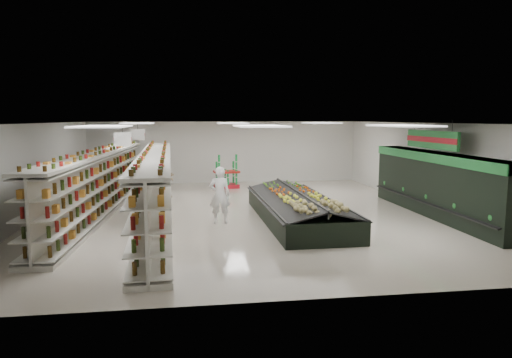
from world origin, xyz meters
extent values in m
plane|color=beige|center=(0.00, 0.00, 0.00)|extent=(16.00, 16.00, 0.00)
cube|color=white|center=(0.00, 0.00, 3.20)|extent=(14.00, 16.00, 0.02)
cube|color=silver|center=(0.00, 8.00, 1.60)|extent=(14.00, 0.02, 3.20)
cube|color=silver|center=(0.00, -8.00, 1.60)|extent=(14.00, 0.02, 3.20)
cube|color=silver|center=(-7.00, 0.00, 1.60)|extent=(0.02, 16.00, 3.20)
cube|color=silver|center=(7.00, 0.00, 1.60)|extent=(0.02, 16.00, 3.20)
cube|color=black|center=(6.55, -1.50, 1.10)|extent=(0.80, 8.00, 2.20)
cube|color=#207B34|center=(6.53, -1.50, 2.05)|extent=(0.85, 8.00, 0.30)
cube|color=black|center=(6.30, -1.50, 0.55)|extent=(0.55, 7.80, 0.15)
cube|color=silver|center=(6.40, -1.50, 1.35)|extent=(0.45, 7.70, 0.03)
cube|color=silver|center=(6.40, -1.50, 1.65)|extent=(0.45, 7.70, 0.03)
cube|color=white|center=(-3.80, -2.00, 2.75)|extent=(0.50, 0.06, 0.40)
cube|color=#AB131F|center=(-3.80, -2.00, 2.75)|extent=(0.52, 0.02, 0.12)
cylinder|color=black|center=(-3.80, -2.00, 3.05)|extent=(0.01, 0.01, 0.50)
cube|color=white|center=(-3.80, 2.00, 2.75)|extent=(0.50, 0.06, 0.40)
cube|color=#AB131F|center=(-3.80, 2.00, 2.75)|extent=(0.52, 0.02, 0.12)
cylinder|color=black|center=(-3.80, 2.00, 3.05)|extent=(0.01, 0.01, 0.50)
cube|color=#207B34|center=(6.25, -1.50, 2.65)|extent=(0.10, 3.20, 0.60)
cube|color=#AB131F|center=(6.19, -1.50, 2.65)|extent=(0.03, 3.20, 0.18)
cylinder|color=black|center=(6.25, -2.70, 3.05)|extent=(0.01, 0.01, 0.50)
cylinder|color=black|center=(6.25, -0.30, 3.05)|extent=(0.01, 0.01, 0.50)
cube|color=silver|center=(-5.03, 0.62, 0.06)|extent=(1.55, 12.63, 0.13)
cube|color=silver|center=(-5.03, 0.62, 1.05)|extent=(0.67, 12.59, 2.10)
cube|color=silver|center=(-5.03, 0.62, 2.14)|extent=(1.55, 12.63, 0.08)
cube|color=silver|center=(-5.28, 0.63, 0.19)|extent=(1.06, 12.50, 0.03)
cube|color=silver|center=(-5.28, 0.63, 0.65)|extent=(1.06, 12.50, 0.03)
cube|color=silver|center=(-5.28, 0.63, 1.11)|extent=(1.06, 12.50, 0.03)
cube|color=silver|center=(-5.28, 0.63, 1.57)|extent=(1.06, 12.50, 0.03)
cube|color=silver|center=(-5.28, 0.63, 2.03)|extent=(1.06, 12.50, 0.03)
cube|color=silver|center=(-4.79, 0.61, 0.19)|extent=(1.06, 12.50, 0.03)
cube|color=silver|center=(-4.79, 0.61, 0.65)|extent=(1.06, 12.50, 0.03)
cube|color=silver|center=(-4.79, 0.61, 1.11)|extent=(1.06, 12.50, 0.03)
cube|color=silver|center=(-4.79, 0.61, 1.57)|extent=(1.06, 12.50, 0.03)
cube|color=silver|center=(-4.79, 0.61, 2.03)|extent=(1.06, 12.50, 0.03)
cube|color=silver|center=(-2.97, -0.75, 0.06)|extent=(1.52, 12.93, 0.13)
cube|color=silver|center=(-2.97, -0.75, 1.07)|extent=(0.62, 12.89, 2.15)
cube|color=silver|center=(-2.97, -0.75, 2.19)|extent=(1.52, 12.93, 0.09)
cube|color=silver|center=(-3.21, -0.76, 0.19)|extent=(1.02, 12.80, 0.03)
cube|color=silver|center=(-3.21, -0.76, 0.66)|extent=(1.02, 12.80, 0.03)
cube|color=silver|center=(-3.21, -0.76, 1.13)|extent=(1.02, 12.80, 0.03)
cube|color=silver|center=(-3.21, -0.76, 1.60)|extent=(1.02, 12.80, 0.03)
cube|color=silver|center=(-3.21, -0.76, 2.07)|extent=(1.02, 12.80, 0.03)
cube|color=silver|center=(-2.72, -0.74, 0.19)|extent=(1.02, 12.80, 0.03)
cube|color=silver|center=(-2.72, -0.74, 0.66)|extent=(1.02, 12.80, 0.03)
cube|color=silver|center=(-2.72, -0.74, 1.13)|extent=(1.02, 12.80, 0.03)
cube|color=silver|center=(-2.72, -0.74, 1.60)|extent=(1.02, 12.80, 0.03)
cube|color=silver|center=(-2.72, -0.74, 2.07)|extent=(1.02, 12.80, 0.03)
cube|color=black|center=(1.64, -1.46, 0.33)|extent=(2.38, 6.71, 0.67)
cube|color=#262626|center=(0.54, -1.48, 0.69)|extent=(0.15, 6.67, 0.06)
cube|color=#262626|center=(2.75, -1.45, 0.69)|extent=(0.15, 6.67, 0.06)
cube|color=black|center=(1.05, -1.47, 0.78)|extent=(1.32, 6.60, 0.34)
cube|color=black|center=(2.24, -1.45, 0.78)|extent=(1.32, 6.60, 0.34)
cube|color=#262626|center=(1.64, -1.46, 0.88)|extent=(0.14, 6.58, 0.24)
cube|color=#AB131F|center=(-0.11, 6.00, 0.09)|extent=(1.23, 0.92, 0.19)
cube|color=#B41F18|center=(-0.11, 6.00, 0.80)|extent=(1.28, 0.97, 0.09)
imported|color=white|center=(-0.92, -1.49, 0.92)|extent=(0.69, 0.47, 1.84)
imported|color=tan|center=(-2.80, 3.57, 0.89)|extent=(0.88, 1.01, 1.78)
camera|label=1|loc=(-1.82, -15.92, 3.36)|focal=32.00mm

